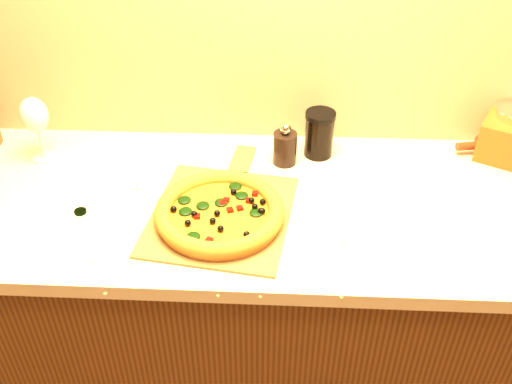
% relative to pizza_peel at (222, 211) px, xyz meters
% --- Properties ---
extents(cabinet, '(2.80, 0.65, 0.86)m').
position_rel_pizza_peel_xyz_m(cabinet, '(0.16, 0.06, -0.47)').
color(cabinet, '#43200E').
rests_on(cabinet, ground).
extents(countertop, '(2.84, 0.68, 0.04)m').
position_rel_pizza_peel_xyz_m(countertop, '(0.16, 0.06, -0.02)').
color(countertop, beige).
rests_on(countertop, cabinet).
extents(pizza_peel, '(0.40, 0.55, 0.01)m').
position_rel_pizza_peel_xyz_m(pizza_peel, '(0.00, 0.00, 0.00)').
color(pizza_peel, brown).
rests_on(pizza_peel, countertop).
extents(pizza, '(0.33, 0.33, 0.05)m').
position_rel_pizza_peel_xyz_m(pizza, '(-0.00, -0.04, 0.03)').
color(pizza, '#BC6E2F').
rests_on(pizza, pizza_peel).
extents(bottle_cap, '(0.04, 0.04, 0.01)m').
position_rel_pizza_peel_xyz_m(bottle_cap, '(-0.37, -0.02, -0.00)').
color(bottle_cap, black).
rests_on(bottle_cap, countertop).
extents(pepper_grinder, '(0.07, 0.07, 0.13)m').
position_rel_pizza_peel_xyz_m(pepper_grinder, '(0.16, 0.24, 0.05)').
color(pepper_grinder, black).
rests_on(pepper_grinder, countertop).
extents(coffee_canister, '(0.11, 0.11, 0.15)m').
position_rel_pizza_peel_xyz_m(coffee_canister, '(0.82, 0.33, 0.07)').
color(coffee_canister, silver).
rests_on(coffee_canister, countertop).
extents(wine_glass, '(0.08, 0.08, 0.20)m').
position_rel_pizza_peel_xyz_m(wine_glass, '(-0.55, 0.23, 0.14)').
color(wine_glass, silver).
rests_on(wine_glass, countertop).
extents(dark_jar, '(0.09, 0.09, 0.14)m').
position_rel_pizza_peel_xyz_m(dark_jar, '(0.26, 0.29, 0.07)').
color(dark_jar, black).
rests_on(dark_jar, countertop).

